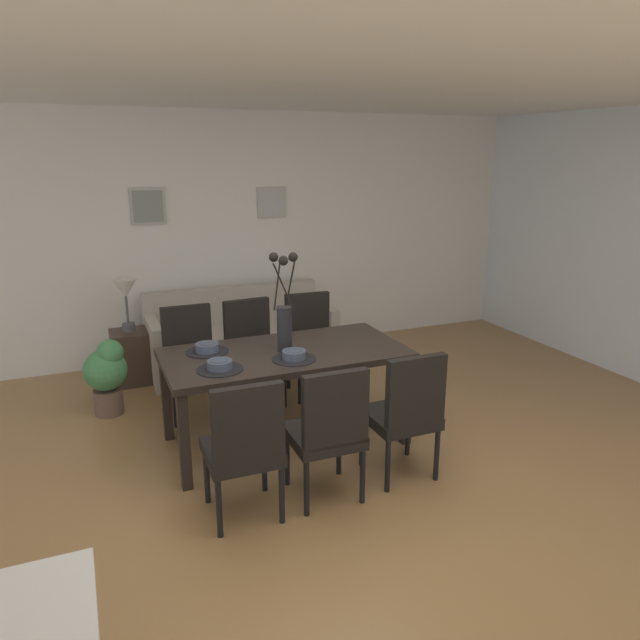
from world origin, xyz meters
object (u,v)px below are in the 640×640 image
Objects in this scene: dining_chair_mid_left at (406,410)px; centerpiece_vase at (284,314)px; bowl_near_right at (207,347)px; dining_chair_far_right at (252,347)px; potted_plant at (107,373)px; dining_chair_near_left at (244,444)px; dining_chair_near_right at (190,355)px; bowl_far_left at (294,354)px; framed_picture_left at (148,206)px; dining_chair_far_left at (328,428)px; sofa at (240,341)px; table_lamp at (126,293)px; framed_picture_center at (272,202)px; dining_chair_mid_right at (311,339)px; dining_table at (285,361)px; bowl_near_left at (220,364)px; side_table at (131,357)px.

centerpiece_vase is at bearing 124.41° from dining_chair_mid_left.
centerpiece_vase reaches higher than dining_chair_mid_left.
dining_chair_mid_left is 1.54m from bowl_near_right.
dining_chair_far_right reaches higher than potted_plant.
dining_chair_near_left is 1.00× the size of dining_chair_near_right.
dining_chair_far_right is 5.41× the size of bowl_far_left.
framed_picture_left reaches higher than bowl_near_right.
dining_chair_far_left is 1.00× the size of dining_chair_far_right.
potted_plant is (-1.23, 1.25, -0.41)m from bowl_far_left.
dining_chair_far_right is 0.49× the size of sofa.
framed_picture_center is (1.63, 0.51, 0.76)m from table_lamp.
dining_chair_mid_left is at bearing -68.31° from framed_picture_left.
bowl_near_right is 0.09× the size of sofa.
dining_chair_mid_right is (1.12, 0.03, 0.00)m from dining_chair_near_right.
dining_chair_far_right is 1.37× the size of potted_plant.
centerpiece_vase is at bearing -93.81° from sofa.
dining_table is 1.05m from dining_chair_near_left.
sofa is 1.26m from table_lamp.
bowl_far_left is 0.25× the size of potted_plant.
potted_plant is at bearing 119.06° from bowl_near_left.
dining_chair_mid_left is 3.00m from side_table.
framed_picture_left is (0.32, 0.51, 1.39)m from side_table.
dining_chair_near_left is 1.11m from bowl_near_right.
dining_chair_far_left is 5.41× the size of bowl_near_left.
centerpiece_vase reaches higher than bowl_far_left.
dining_chair_mid_right is at bearing -63.89° from sofa.
centerpiece_vase is 0.63m from bowl_near_right.
dining_chair_far_left is (0.54, -1.70, 0.00)m from dining_chair_near_right.
bowl_far_left is (-0.00, -0.20, -0.24)m from centerpiece_vase.
bowl_far_left is at bearing 132.24° from dining_chair_mid_left.
dining_chair_far_left is at bearing -91.66° from bowl_far_left.
side_table is at bearing 119.48° from centerpiece_vase.
dining_chair_far_left is at bearing -57.69° from potted_plant.
sofa is at bearing 67.12° from bowl_near_right.
centerpiece_vase is (0.02, 0.87, 0.51)m from dining_chair_far_left.
dining_chair_near_right is at bearing -130.72° from framed_picture_center.
framed_picture_center reaches higher than dining_chair_far_left.
framed_picture_left reaches higher than dining_table.
dining_chair_mid_right is 1.37× the size of potted_plant.
dining_chair_mid_left is 5.41× the size of bowl_far_left.
framed_picture_center reaches higher than table_lamp.
sofa is 1.53m from potted_plant.
dining_chair_mid_left is 1.80× the size of table_lamp.
dining_chair_far_left reaches higher than sofa.
dining_chair_mid_right is 2.79× the size of framed_picture_center.
centerpiece_vase is 1.91m from sofa.
framed_picture_center reaches higher than potted_plant.
bowl_near_right is 2.52m from framed_picture_center.
dining_chair_near_right is 0.69m from bowl_near_right.
dining_chair_mid_left is 3.49m from framed_picture_left.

